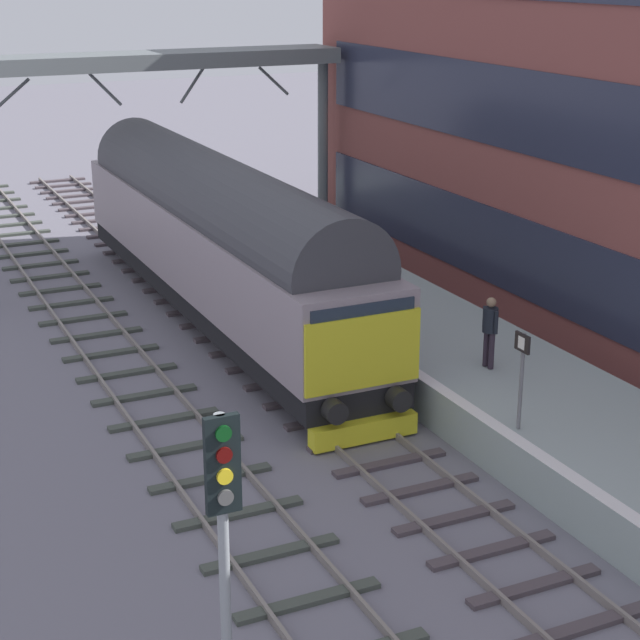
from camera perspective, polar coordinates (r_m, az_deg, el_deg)
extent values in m
plane|color=slate|center=(23.58, 0.91, -5.41)|extent=(140.00, 140.00, 0.00)
cube|color=slate|center=(23.27, -0.68, -5.55)|extent=(0.07, 60.00, 0.15)
cube|color=slate|center=(23.85, 2.47, -4.94)|extent=(0.07, 60.00, 0.15)
cube|color=#493F44|center=(17.26, 13.98, -15.77)|extent=(2.50, 0.26, 0.09)
cube|color=#493F44|center=(18.05, 11.50, -13.89)|extent=(2.50, 0.26, 0.09)
cube|color=#493F44|center=(18.88, 9.27, -12.15)|extent=(2.50, 0.26, 0.09)
cube|color=#493F44|center=(19.75, 7.26, -10.55)|extent=(2.50, 0.26, 0.09)
cube|color=#493F44|center=(20.66, 5.44, -9.07)|extent=(2.50, 0.26, 0.09)
cube|color=#493F44|center=(21.61, 3.79, -7.71)|extent=(2.50, 0.26, 0.09)
cube|color=#493F44|center=(22.57, 2.29, -6.46)|extent=(2.50, 0.26, 0.09)
cube|color=#493F44|center=(23.57, 0.91, -5.31)|extent=(2.50, 0.26, 0.09)
cube|color=#493F44|center=(24.58, -0.34, -4.25)|extent=(2.50, 0.26, 0.09)
cube|color=#493F44|center=(25.61, -1.49, -3.28)|extent=(2.50, 0.26, 0.09)
cube|color=#493F44|center=(26.66, -2.55, -2.38)|extent=(2.50, 0.26, 0.09)
cube|color=#493F44|center=(27.72, -3.53, -1.55)|extent=(2.50, 0.26, 0.09)
cube|color=#493F44|center=(28.80, -4.43, -0.77)|extent=(2.50, 0.26, 0.09)
cube|color=#493F44|center=(29.88, -5.27, -0.06)|extent=(2.50, 0.26, 0.09)
cube|color=#493F44|center=(30.98, -6.05, 0.61)|extent=(2.50, 0.26, 0.09)
cube|color=#493F44|center=(32.09, -6.77, 1.23)|extent=(2.50, 0.26, 0.09)
cube|color=#493F44|center=(33.20, -7.45, 1.80)|extent=(2.50, 0.26, 0.09)
cube|color=#493F44|center=(34.32, -8.08, 2.34)|extent=(2.50, 0.26, 0.09)
cube|color=#493F44|center=(35.45, -8.68, 2.85)|extent=(2.50, 0.26, 0.09)
cube|color=#493F44|center=(36.59, -9.24, 3.32)|extent=(2.50, 0.26, 0.09)
cube|color=#493F44|center=(37.73, -9.76, 3.77)|extent=(2.50, 0.26, 0.09)
cube|color=#493F44|center=(38.87, -10.26, 4.19)|extent=(2.50, 0.26, 0.09)
cube|color=#493F44|center=(40.02, -10.72, 4.58)|extent=(2.50, 0.26, 0.09)
cube|color=#493F44|center=(41.18, -11.16, 4.95)|extent=(2.50, 0.26, 0.09)
cube|color=#493F44|center=(42.34, -11.58, 5.30)|extent=(2.50, 0.26, 0.09)
cube|color=#493F44|center=(43.50, -11.97, 5.64)|extent=(2.50, 0.26, 0.09)
cube|color=#493F44|center=(44.66, -12.35, 5.95)|extent=(2.50, 0.26, 0.09)
cube|color=#493F44|center=(45.83, -12.71, 6.25)|extent=(2.50, 0.26, 0.09)
cube|color=#493F44|center=(47.00, -13.04, 6.53)|extent=(2.50, 0.26, 0.09)
cube|color=#493F44|center=(48.18, -13.37, 6.80)|extent=(2.50, 0.26, 0.09)
cube|color=#493F44|center=(49.35, -13.68, 7.06)|extent=(2.50, 0.26, 0.09)
cube|color=#493F44|center=(50.53, -13.97, 7.30)|extent=(2.50, 0.26, 0.09)
cube|color=slate|center=(22.20, -9.02, -7.07)|extent=(0.07, 60.00, 0.15)
cube|color=slate|center=(22.58, -5.51, -6.45)|extent=(0.07, 60.00, 0.15)
cube|color=#40463F|center=(17.36, -0.65, -14.90)|extent=(2.50, 0.26, 0.09)
cube|color=#40463F|center=(18.56, -2.67, -12.49)|extent=(2.50, 0.26, 0.09)
cube|color=#40463F|center=(19.80, -4.41, -10.37)|extent=(2.50, 0.26, 0.09)
cube|color=#40463F|center=(21.08, -5.92, -8.50)|extent=(2.50, 0.26, 0.09)
cube|color=#40463F|center=(22.39, -7.25, -6.83)|extent=(2.50, 0.26, 0.09)
cube|color=#40463F|center=(23.73, -8.41, -5.35)|extent=(2.50, 0.26, 0.09)
cube|color=#40463F|center=(25.09, -9.45, -4.03)|extent=(2.50, 0.26, 0.09)
cube|color=#40463F|center=(26.47, -10.38, -2.84)|extent=(2.50, 0.26, 0.09)
cube|color=#40463F|center=(27.87, -11.21, -1.77)|extent=(2.50, 0.26, 0.09)
cube|color=#40463F|center=(29.28, -11.96, -0.81)|extent=(2.50, 0.26, 0.09)
cube|color=#40463F|center=(30.71, -12.65, 0.07)|extent=(2.50, 0.26, 0.09)
cube|color=#40463F|center=(32.14, -13.27, 0.87)|extent=(2.50, 0.26, 0.09)
cube|color=#40463F|center=(33.58, -13.84, 1.60)|extent=(2.50, 0.26, 0.09)
cube|color=#40463F|center=(35.04, -14.36, 2.27)|extent=(2.50, 0.26, 0.09)
cube|color=#40463F|center=(36.50, -14.84, 2.89)|extent=(2.50, 0.26, 0.09)
cube|color=#40463F|center=(37.96, -15.28, 3.46)|extent=(2.50, 0.26, 0.09)
cube|color=#40463F|center=(39.43, -15.69, 3.99)|extent=(2.50, 0.26, 0.09)
cube|color=#40463F|center=(40.91, -16.08, 4.48)|extent=(2.50, 0.26, 0.09)
cube|color=#40463F|center=(42.39, -16.43, 4.93)|extent=(2.50, 0.26, 0.09)
cube|color=#40463F|center=(43.87, -16.76, 5.35)|extent=(2.50, 0.26, 0.09)
cube|color=#95A3A1|center=(25.06, 8.35, -2.88)|extent=(4.00, 44.00, 1.00)
cube|color=white|center=(23.96, 4.69, -2.47)|extent=(0.30, 44.00, 0.01)
cube|color=#2A2E42|center=(26.67, 14.47, 1.74)|extent=(0.06, 28.58, 2.16)
cube|color=#2A2E42|center=(25.85, 15.17, 9.92)|extent=(0.06, 28.58, 2.16)
cube|color=black|center=(29.87, -5.48, 1.49)|extent=(2.56, 17.57, 0.60)
cube|color=gray|center=(29.50, -5.56, 4.00)|extent=(2.70, 17.57, 2.10)
cylinder|color=#38393E|center=(29.21, -5.64, 6.33)|extent=(2.56, 16.16, 2.57)
cube|color=yellow|center=(21.81, 2.35, -1.76)|extent=(2.65, 0.08, 1.58)
cube|color=#232D3D|center=(21.58, 2.35, 0.06)|extent=(2.38, 0.04, 0.64)
cube|color=#232D3D|center=(29.90, -3.10, 4.85)|extent=(0.04, 12.30, 0.44)
cylinder|color=black|center=(21.74, 0.80, -4.95)|extent=(0.48, 0.35, 0.48)
cylinder|color=black|center=(22.38, 4.27, -4.28)|extent=(0.48, 0.35, 0.48)
cube|color=yellow|center=(22.43, 2.36, -5.96)|extent=(2.43, 0.36, 0.47)
cylinder|color=black|center=(23.67, 0.54, -3.94)|extent=(1.64, 1.04, 1.04)
cylinder|color=black|center=(24.59, -0.57, -3.04)|extent=(1.64, 1.04, 1.04)
cylinder|color=black|center=(25.53, -1.60, -2.21)|extent=(1.64, 1.04, 1.04)
cylinder|color=black|center=(34.57, -8.32, 3.27)|extent=(1.64, 1.04, 1.04)
cylinder|color=black|center=(35.59, -8.85, 3.70)|extent=(1.64, 1.04, 1.04)
cylinder|color=black|center=(36.61, -9.35, 4.10)|extent=(1.64, 1.04, 1.04)
cylinder|color=gray|center=(13.60, -5.15, -14.05)|extent=(0.14, 0.14, 4.65)
cube|color=black|center=(12.71, -5.28, -7.78)|extent=(0.44, 0.10, 1.27)
cylinder|color=#0A3E13|center=(12.47, -5.24, -6.11)|extent=(0.20, 0.06, 0.20)
cylinder|color=#500807|center=(12.59, -5.21, -7.26)|extent=(0.20, 0.06, 0.20)
cylinder|color=yellow|center=(12.72, -5.17, -8.39)|extent=(0.20, 0.06, 0.20)
cylinder|color=#50504E|center=(12.85, -5.13, -9.51)|extent=(0.20, 0.06, 0.20)
cylinder|color=slate|center=(20.74, 10.80, -3.28)|extent=(0.08, 0.08, 1.97)
cube|color=black|center=(20.44, 10.87, -1.21)|extent=(0.05, 0.44, 0.36)
cube|color=white|center=(20.43, 10.80, -1.22)|extent=(0.01, 0.20, 0.24)
cylinder|color=#2E2430|center=(23.87, 9.23, -1.65)|extent=(0.13, 0.13, 0.84)
cylinder|color=#2E2430|center=(24.02, 8.95, -1.51)|extent=(0.13, 0.13, 0.84)
cylinder|color=black|center=(23.71, 9.18, 0.01)|extent=(0.36, 0.36, 0.56)
sphere|color=#8C6F54|center=(23.58, 9.23, 0.95)|extent=(0.22, 0.22, 0.22)
cylinder|color=black|center=(23.55, 9.48, -0.14)|extent=(0.09, 0.09, 0.52)
cylinder|color=black|center=(23.87, 8.87, 0.15)|extent=(0.09, 0.09, 0.52)
cylinder|color=slate|center=(37.95, 0.15, 9.00)|extent=(0.36, 0.36, 6.39)
cube|color=slate|center=(35.33, -9.25, 13.66)|extent=(12.81, 2.00, 0.50)
cylinder|color=slate|center=(34.47, -16.27, 11.62)|extent=(1.16, 0.10, 0.95)
cylinder|color=slate|center=(35.04, -11.50, 12.09)|extent=(1.03, 0.10, 1.09)
cylinder|color=slate|center=(35.84, -6.90, 12.47)|extent=(0.92, 0.10, 1.18)
cylinder|color=slate|center=(36.85, -2.51, 12.76)|extent=(1.10, 0.10, 1.02)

